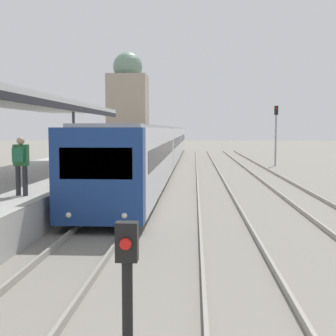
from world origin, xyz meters
TOP-DOWN VIEW (x-y plane):
  - person_on_platform at (-2.25, 11.98)m, footprint 0.40×0.40m
  - train_near at (0.00, 37.34)m, footprint 2.54×51.78m
  - signal_post_near at (2.02, 3.28)m, footprint 0.20×0.21m
  - signal_mast_far at (9.03, 36.51)m, footprint 0.28×0.29m
  - distant_domed_building at (-4.32, 47.93)m, footprint 4.00×4.00m

SIDE VIEW (x-z plane):
  - signal_post_near at x=2.02m, z-range 0.23..2.27m
  - train_near at x=0.00m, z-range 0.17..3.21m
  - person_on_platform at x=-2.25m, z-range 1.15..2.82m
  - signal_mast_far at x=9.03m, z-range 0.63..5.34m
  - distant_domed_building at x=-4.32m, z-range -0.31..10.53m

